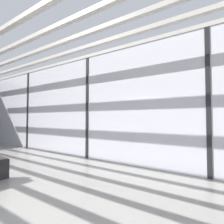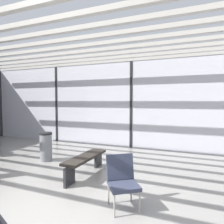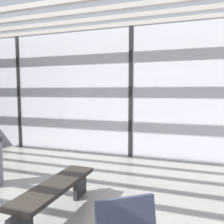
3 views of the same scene
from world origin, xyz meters
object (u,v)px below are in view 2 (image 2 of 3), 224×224
at_px(waiting_bench, 86,160).
at_px(trash_bin, 46,146).
at_px(lounge_chair_2, 122,178).
at_px(parked_airplane, 130,99).

distance_m(waiting_bench, trash_bin, 1.77).
xyz_separation_m(lounge_chair_2, trash_bin, (-2.98, 1.61, -0.06)).
bearing_deg(waiting_bench, parked_airplane, 11.26).
xyz_separation_m(parked_airplane, trash_bin, (-0.19, -8.44, -1.53)).
bearing_deg(parked_airplane, lounge_chair_2, -74.51).
bearing_deg(lounge_chair_2, waiting_bench, 106.15).
height_order(parked_airplane, trash_bin, parked_airplane).
distance_m(lounge_chair_2, waiting_bench, 1.67).
bearing_deg(parked_airplane, trash_bin, -91.31).
xyz_separation_m(parked_airplane, lounge_chair_2, (2.79, -10.05, -1.47)).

